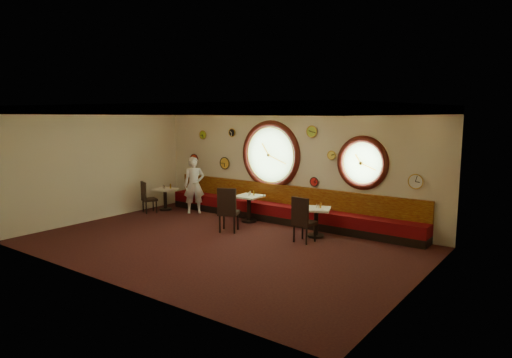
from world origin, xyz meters
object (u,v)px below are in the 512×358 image
Objects in this scene: table_b at (249,205)px; condiment_c_bottle at (321,205)px; table_a at (165,196)px; condiment_a_bottle at (170,186)px; condiment_a_salt at (163,187)px; chair_b at (228,207)px; condiment_b_pepper at (249,194)px; chair_a at (147,195)px; condiment_b_salt at (250,193)px; condiment_b_bottle at (254,193)px; waiter at (194,185)px; condiment_c_pepper at (319,207)px; chair_c at (302,217)px; condiment_c_salt at (317,206)px; table_c at (316,219)px; condiment_a_pepper at (164,187)px.

condiment_c_bottle is (2.37, -0.21, 0.33)m from table_b.
table_a is 4.81× the size of condiment_a_bottle.
condiment_a_salt reaches higher than table_b.
condiment_a_bottle is at bearing 137.28° from chair_b.
chair_a is at bearing -164.51° from condiment_b_pepper.
condiment_b_salt is 0.76× the size of condiment_a_bottle.
chair_b is 1.33m from condiment_b_bottle.
waiter is (-2.02, -0.16, 0.05)m from condiment_b_salt.
chair_a is 6.30× the size of condiment_c_pepper.
condiment_c_pepper is at bearing 0.27° from condiment_a_salt.
condiment_b_salt is (3.06, 0.40, 0.38)m from table_a.
table_b is 1.27m from chair_b.
condiment_c_bottle is 4.43m from waiter.
chair_b is at bearing -78.03° from condiment_b_salt.
condiment_b_pepper reaches higher than condiment_a_salt.
table_a is 1.05× the size of chair_c.
chair_b is at bearing -154.40° from condiment_c_bottle.
chair_b is 0.42× the size of waiter.
waiter is at bearing 172.87° from chair_c.
table_a is 5.47m from condiment_c_bottle.
condiment_c_bottle reaches higher than condiment_c_pepper.
table_b is at bearing 127.40° from condiment_b_pepper.
condiment_b_bottle is (-2.25, 0.36, 0.05)m from condiment_c_pepper.
waiter is (0.91, 0.12, 0.11)m from condiment_a_bottle.
condiment_a_bottle is (0.19, 0.12, 0.02)m from condiment_a_salt.
chair_c is 7.83× the size of condiment_c_salt.
table_c is at bearing -9.30° from condiment_b_salt.
condiment_b_bottle is 2.16m from waiter.
condiment_c_bottle is (5.46, 0.09, 0.37)m from table_a.
condiment_c_bottle is (2.26, -0.30, -0.02)m from condiment_b_bottle.
chair_a is 0.83× the size of chair_b.
condiment_a_salt is (-3.41, 0.93, 0.07)m from chair_b.
table_c is 1.26× the size of chair_c.
condiment_b_salt reaches higher than table_a.
condiment_c_salt is 0.91× the size of condiment_c_pepper.
condiment_a_bottle is at bearing 176.12° from chair_c.
table_a is 0.66m from chair_a.
chair_c is 4.42m from waiter.
condiment_c_salt is 0.82× the size of condiment_a_pepper.
chair_b is at bearing -15.28° from condiment_a_pepper.
waiter reaches higher than condiment_c_salt.
condiment_b_bottle reaches higher than condiment_b_salt.
condiment_a_salt is at bearing 107.37° from chair_a.
chair_c reaches higher than condiment_c_salt.
condiment_a_salt is 0.07× the size of waiter.
table_a is 3.15m from condiment_b_pepper.
waiter reaches higher than condiment_c_pepper.
condiment_a_salt is at bearing -174.51° from table_b.
condiment_a_bottle is (-2.99, -0.15, -0.05)m from condiment_b_pepper.
condiment_a_salt is at bearing -179.73° from condiment_c_pepper.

